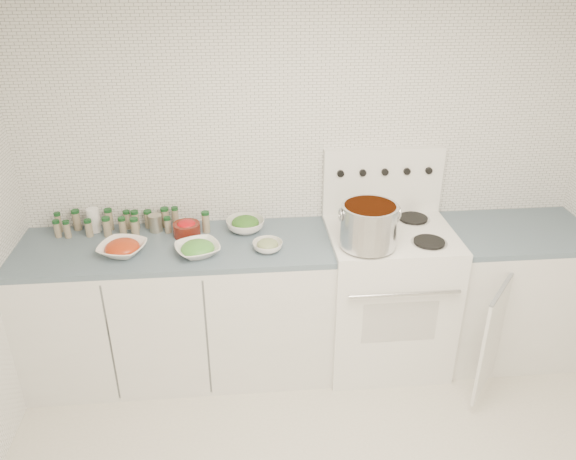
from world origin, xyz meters
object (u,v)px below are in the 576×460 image
object	(u,v)px
stock_pot	(369,224)
bowl_snowpea	(198,249)
bowl_tomato	(122,248)
stove	(386,292)

from	to	relation	value
stock_pot	bowl_snowpea	world-z (taller)	stock_pot
bowl_tomato	bowl_snowpea	world-z (taller)	bowl_tomato
stove	stock_pot	world-z (taller)	stove
bowl_snowpea	stock_pot	bearing A→B (deg)	-3.49
stock_pot	bowl_tomato	size ratio (longest dim) A/B	1.06
bowl_tomato	bowl_snowpea	distance (m)	0.43
stove	bowl_snowpea	xyz separation A→B (m)	(-1.16, -0.12, 0.44)
stove	bowl_snowpea	size ratio (longest dim) A/B	4.30
stove	bowl_tomato	distance (m)	1.65
bowl_tomato	bowl_snowpea	xyz separation A→B (m)	(0.43, -0.05, -0.00)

